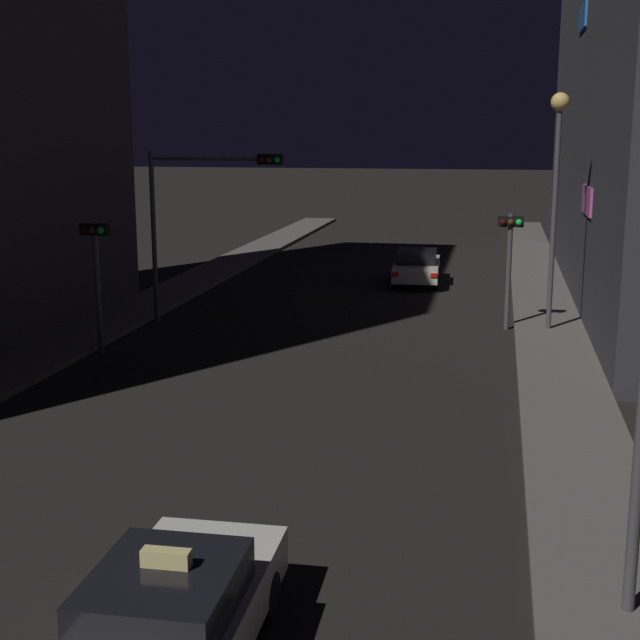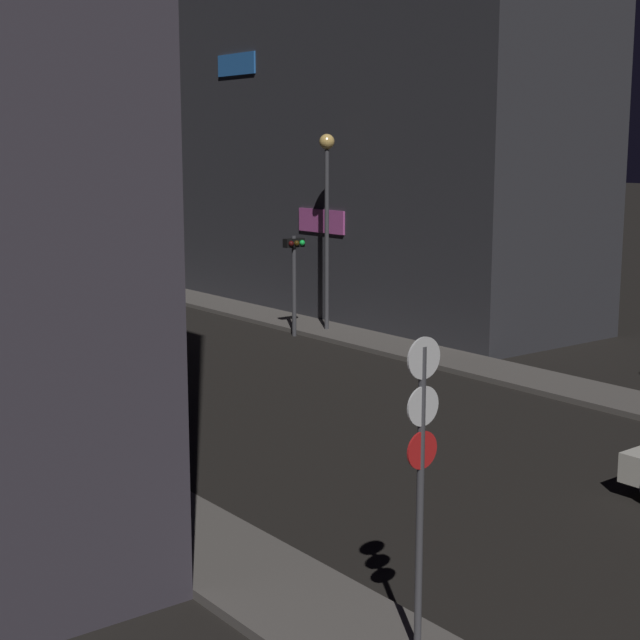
{
  "view_description": "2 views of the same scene",
  "coord_description": "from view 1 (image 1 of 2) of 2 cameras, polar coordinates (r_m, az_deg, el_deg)",
  "views": [
    {
      "loc": [
        5.28,
        -0.78,
        6.22
      ],
      "look_at": [
        1.36,
        18.97,
        1.95
      ],
      "focal_mm": 50.23,
      "sensor_mm": 36.0,
      "label": 1
    },
    {
      "loc": [
        -15.13,
        -0.74,
        6.86
      ],
      "look_at": [
        0.32,
        19.25,
        2.37
      ],
      "focal_mm": 54.71,
      "sensor_mm": 36.0,
      "label": 2
    }
  ],
  "objects": [
    {
      "name": "traffic_light_left_kerb",
      "position": [
        25.79,
        -14.08,
        3.78
      ],
      "size": [
        0.8,
        0.42,
        3.79
      ],
      "color": "#47474C",
      "rests_on": "ground_plane"
    },
    {
      "name": "taxi",
      "position": [
        10.95,
        -9.53,
        -18.28
      ],
      "size": [
        1.89,
        4.49,
        1.62
      ],
      "color": "silver",
      "rests_on": "ground_plane"
    },
    {
      "name": "street_lamp_far_block",
      "position": [
        28.29,
        14.87,
        9.69
      ],
      "size": [
        0.56,
        0.56,
        7.18
      ],
      "color": "#47474C",
      "rests_on": "sidewalk_right"
    },
    {
      "name": "sidewalk_right",
      "position": [
        31.14,
        14.21,
        0.22
      ],
      "size": [
        2.17,
        63.41,
        0.16
      ],
      "primitive_type": "cube",
      "color": "#5B5651",
      "rests_on": "ground_plane"
    },
    {
      "name": "far_car",
      "position": [
        37.25,
        6.18,
        3.43
      ],
      "size": [
        2.01,
        4.53,
        1.42
      ],
      "color": "silver",
      "rests_on": "ground_plane"
    },
    {
      "name": "sidewalk_left",
      "position": [
        33.44,
        -10.57,
        1.18
      ],
      "size": [
        2.17,
        63.41,
        0.16
      ],
      "primitive_type": "cube",
      "color": "#5B5651",
      "rests_on": "ground_plane"
    },
    {
      "name": "traffic_light_overhead",
      "position": [
        29.04,
        -7.62,
        7.55
      ],
      "size": [
        4.42,
        0.42,
        5.6
      ],
      "color": "#47474C",
      "rests_on": "ground_plane"
    },
    {
      "name": "traffic_light_right_kerb",
      "position": [
        28.72,
        11.99,
        4.57
      ],
      "size": [
        0.8,
        0.42,
        3.7
      ],
      "color": "#47474C",
      "rests_on": "ground_plane"
    }
  ]
}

